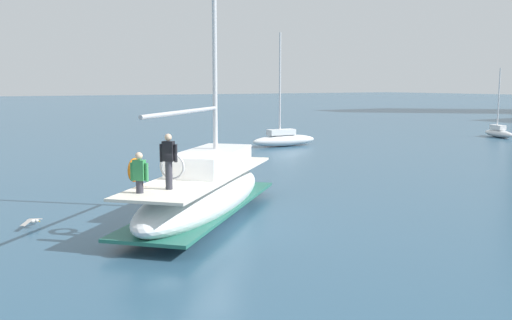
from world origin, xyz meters
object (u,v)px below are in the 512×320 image
main_sailboat (205,191)px  seagull (32,221)px  moored_cutter_left (284,138)px  moored_sloop_near (499,132)px

main_sailboat → seagull: size_ratio=14.25×
moored_cutter_left → main_sailboat: bearing=-40.4°
main_sailboat → moored_sloop_near: 35.90m
main_sailboat → moored_sloop_near: main_sailboat is taller
main_sailboat → moored_sloop_near: (-13.28, 33.35, -0.45)m
moored_sloop_near → moored_cutter_left: bearing=-100.3°
moored_sloop_near → seagull: (11.88, -38.60, -0.23)m
main_sailboat → seagull: 5.47m
moored_sloop_near → moored_cutter_left: moored_cutter_left is taller
moored_sloop_near → seagull: 40.38m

